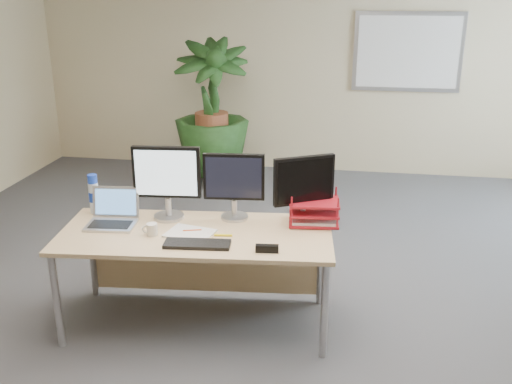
% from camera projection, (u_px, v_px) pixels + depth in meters
% --- Properties ---
extents(floor, '(8.00, 8.00, 0.00)m').
position_uv_depth(floor, '(257.00, 339.00, 3.93)').
color(floor, '#414246').
rests_on(floor, ground).
extents(back_wall, '(7.00, 0.04, 2.70)m').
position_uv_depth(back_wall, '(308.00, 66.00, 7.19)').
color(back_wall, beige).
rests_on(back_wall, floor).
extents(whiteboard, '(1.30, 0.04, 0.95)m').
position_uv_depth(whiteboard, '(408.00, 52.00, 6.90)').
color(whiteboard, '#ABABB0').
rests_on(whiteboard, back_wall).
extents(desk, '(1.92, 0.95, 0.71)m').
position_uv_depth(desk, '(199.00, 246.00, 4.04)').
color(desk, tan).
rests_on(desk, floor).
extents(floor_plant, '(1.00, 1.00, 1.50)m').
position_uv_depth(floor_plant, '(212.00, 123.00, 6.84)').
color(floor_plant, '#183714').
rests_on(floor_plant, floor).
extents(monitor_left, '(0.48, 0.22, 0.53)m').
position_uv_depth(monitor_left, '(167.00, 178.00, 4.03)').
color(monitor_left, '#A7A7AC').
rests_on(monitor_left, desk).
extents(monitor_right, '(0.44, 0.20, 0.48)m').
position_uv_depth(monitor_right, '(234.00, 182.00, 4.03)').
color(monitor_right, '#A7A7AC').
rests_on(monitor_right, desk).
extents(monitor_dark, '(0.41, 0.24, 0.49)m').
position_uv_depth(monitor_dark, '(304.00, 186.00, 3.95)').
color(monitor_dark, '#A7A7AC').
rests_on(monitor_dark, desk).
extents(laptop, '(0.36, 0.32, 0.24)m').
position_uv_depth(laptop, '(113.00, 215.00, 4.02)').
color(laptop, '#B4B5B9').
rests_on(laptop, desk).
extents(keyboard, '(0.44, 0.18, 0.02)m').
position_uv_depth(keyboard, '(197.00, 244.00, 3.68)').
color(keyboard, black).
rests_on(keyboard, desk).
extents(coffee_mug, '(0.11, 0.07, 0.08)m').
position_uv_depth(coffee_mug, '(152.00, 229.00, 3.83)').
color(coffee_mug, silver).
rests_on(coffee_mug, desk).
extents(spiral_notebook, '(0.35, 0.29, 0.01)m').
position_uv_depth(spiral_notebook, '(190.00, 233.00, 3.86)').
color(spiral_notebook, silver).
rests_on(spiral_notebook, desk).
extents(orange_pen, '(0.12, 0.05, 0.01)m').
position_uv_depth(orange_pen, '(192.00, 230.00, 3.88)').
color(orange_pen, '#D84F18').
rests_on(orange_pen, spiral_notebook).
extents(yellow_highlighter, '(0.12, 0.03, 0.02)m').
position_uv_depth(yellow_highlighter, '(223.00, 235.00, 3.83)').
color(yellow_highlighter, yellow).
rests_on(yellow_highlighter, desk).
extents(water_bottle, '(0.08, 0.08, 0.29)m').
position_uv_depth(water_bottle, '(94.00, 195.00, 4.19)').
color(water_bottle, white).
rests_on(water_bottle, desk).
extents(letter_tray, '(0.37, 0.29, 0.16)m').
position_uv_depth(letter_tray, '(314.00, 213.00, 4.02)').
color(letter_tray, maroon).
rests_on(letter_tray, desk).
extents(stapler, '(0.15, 0.05, 0.05)m').
position_uv_depth(stapler, '(267.00, 249.00, 3.59)').
color(stapler, black).
rests_on(stapler, desk).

